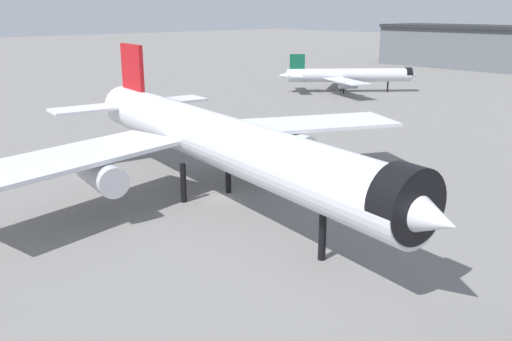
{
  "coord_description": "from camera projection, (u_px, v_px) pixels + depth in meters",
  "views": [
    {
      "loc": [
        52.74,
        -41.84,
        23.42
      ],
      "look_at": [
        9.72,
        -2.41,
        6.3
      ],
      "focal_mm": 38.72,
      "sensor_mm": 36.0,
      "label": 1
    }
  ],
  "objects": [
    {
      "name": "ground",
      "position": [
        219.0,
        198.0,
        71.03
      ],
      "size": [
        900.0,
        900.0,
        0.0
      ],
      "primitive_type": "plane",
      "color": "slate"
    },
    {
      "name": "traffic_cone_near_nose",
      "position": [
        101.0,
        145.0,
        97.26
      ],
      "size": [
        0.57,
        0.57,
        0.72
      ],
      "primitive_type": "cone",
      "color": "#F2600C",
      "rests_on": "ground"
    },
    {
      "name": "airliner_near_gate",
      "position": [
        216.0,
        140.0,
        67.21
      ],
      "size": [
        68.57,
        62.11,
        18.26
      ],
      "rotation": [
        0.0,
        0.0,
        -0.14
      ],
      "color": "silver",
      "rests_on": "ground"
    },
    {
      "name": "airliner_far_taxiway",
      "position": [
        348.0,
        75.0,
        160.18
      ],
      "size": [
        31.56,
        35.03,
        11.01
      ],
      "rotation": [
        0.0,
        0.0,
        0.88
      ],
      "color": "silver",
      "rests_on": "ground"
    }
  ]
}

